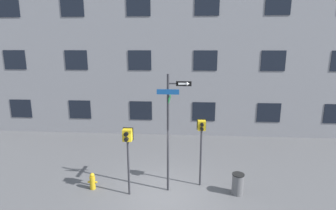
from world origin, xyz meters
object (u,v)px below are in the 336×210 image
pedestrian_signal_right (201,135)px  street_sign_pole (170,124)px  pedestrian_signal_left (128,143)px  fire_hydrant (92,181)px  trash_bin (238,184)px

pedestrian_signal_right → street_sign_pole: bearing=-158.5°
street_sign_pole → pedestrian_signal_left: 1.71m
pedestrian_signal_right → fire_hydrant: 4.74m
pedestrian_signal_left → fire_hydrant: bearing=169.5°
trash_bin → street_sign_pole: bearing=178.2°
pedestrian_signal_right → fire_hydrant: bearing=-172.1°
pedestrian_signal_left → pedestrian_signal_right: size_ratio=0.95×
pedestrian_signal_left → pedestrian_signal_right: pedestrian_signal_right is taller
pedestrian_signal_right → fire_hydrant: pedestrian_signal_right is taller
pedestrian_signal_left → fire_hydrant: 2.38m
street_sign_pole → trash_bin: (2.64, -0.08, -2.32)m
fire_hydrant → trash_bin: size_ratio=0.82×
pedestrian_signal_left → trash_bin: bearing=4.4°
pedestrian_signal_right → trash_bin: bearing=-21.7°
street_sign_pole → fire_hydrant: bearing=-177.8°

